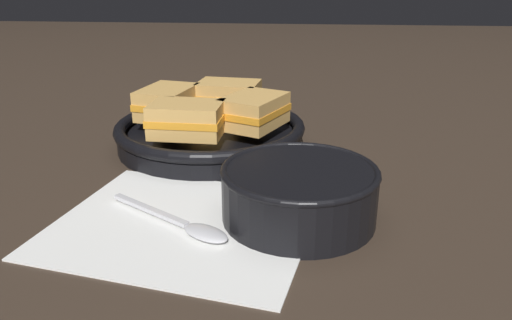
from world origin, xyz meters
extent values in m
plane|color=#382B21|center=(0.00, 0.00, 0.00)|extent=(4.00, 4.00, 0.00)
cube|color=white|center=(-0.08, -0.07, 0.00)|extent=(0.31, 0.28, 0.00)
cylinder|color=black|center=(0.05, -0.05, 0.03)|extent=(0.17, 0.17, 0.06)
cylinder|color=#DB5B1E|center=(0.05, -0.05, 0.05)|extent=(0.15, 0.15, 0.01)
torus|color=black|center=(0.05, -0.05, 0.06)|extent=(0.17, 0.17, 0.01)
cube|color=silver|center=(-0.12, -0.06, 0.01)|extent=(0.10, 0.07, 0.01)
ellipsoid|color=silver|center=(-0.05, -0.10, 0.01)|extent=(0.06, 0.05, 0.01)
cylinder|color=black|center=(-0.09, 0.18, 0.01)|extent=(0.28, 0.28, 0.02)
torus|color=black|center=(-0.09, 0.18, 0.03)|extent=(0.29, 0.29, 0.02)
cube|color=tan|center=(-0.02, 0.16, 0.05)|extent=(0.11, 0.12, 0.02)
cube|color=orange|center=(-0.02, 0.16, 0.07)|extent=(0.11, 0.12, 0.01)
cube|color=tan|center=(-0.02, 0.16, 0.08)|extent=(0.11, 0.12, 0.02)
cube|color=tan|center=(-0.07, 0.25, 0.05)|extent=(0.11, 0.08, 0.02)
cube|color=orange|center=(-0.07, 0.25, 0.07)|extent=(0.11, 0.08, 0.01)
cube|color=tan|center=(-0.07, 0.25, 0.08)|extent=(0.11, 0.08, 0.02)
cube|color=tan|center=(-0.16, 0.20, 0.05)|extent=(0.09, 0.11, 0.02)
cube|color=orange|center=(-0.16, 0.20, 0.07)|extent=(0.09, 0.11, 0.01)
cube|color=tan|center=(-0.16, 0.20, 0.08)|extent=(0.09, 0.11, 0.02)
cube|color=tan|center=(-0.11, 0.11, 0.05)|extent=(0.10, 0.07, 0.02)
cube|color=orange|center=(-0.11, 0.11, 0.07)|extent=(0.10, 0.08, 0.01)
cube|color=tan|center=(-0.11, 0.11, 0.08)|extent=(0.10, 0.07, 0.02)
camera|label=1|loc=(0.05, -0.55, 0.26)|focal=35.00mm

